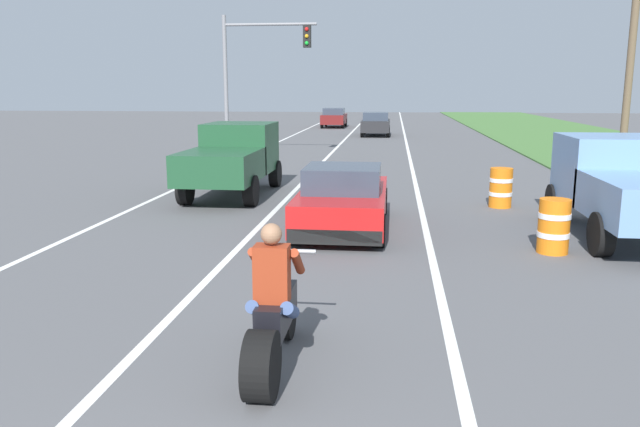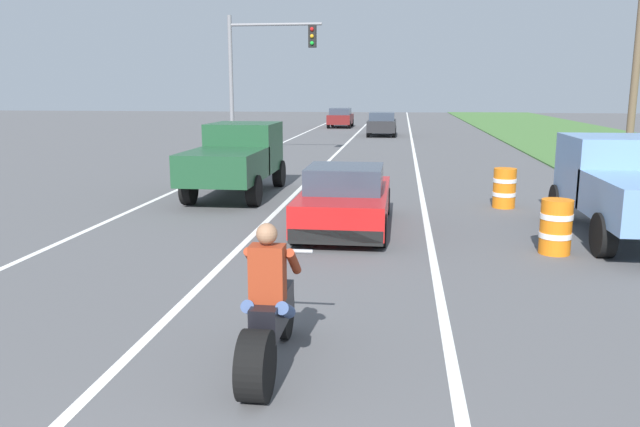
% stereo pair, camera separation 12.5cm
% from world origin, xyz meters
% --- Properties ---
extents(lane_stripe_left_solid, '(0.14, 120.00, 0.01)m').
position_xyz_m(lane_stripe_left_solid, '(-5.40, 20.00, 0.00)').
color(lane_stripe_left_solid, white).
rests_on(lane_stripe_left_solid, ground).
extents(lane_stripe_right_solid, '(0.14, 120.00, 0.01)m').
position_xyz_m(lane_stripe_right_solid, '(1.80, 20.00, 0.00)').
color(lane_stripe_right_solid, white).
rests_on(lane_stripe_right_solid, ground).
extents(lane_stripe_centre_dashed, '(0.14, 120.00, 0.01)m').
position_xyz_m(lane_stripe_centre_dashed, '(-1.80, 20.00, 0.00)').
color(lane_stripe_centre_dashed, white).
rests_on(lane_stripe_centre_dashed, ground).
extents(motorcycle_with_rider, '(0.70, 2.21, 1.62)m').
position_xyz_m(motorcycle_with_rider, '(-0.14, 3.89, 0.59)').
color(motorcycle_with_rider, black).
rests_on(motorcycle_with_rider, ground).
extents(sports_car_red, '(1.84, 4.30, 1.37)m').
position_xyz_m(sports_car_red, '(0.03, 10.97, 0.63)').
color(sports_car_red, red).
rests_on(sports_car_red, ground).
extents(pickup_truck_left_lane_dark_green, '(2.02, 4.80, 1.98)m').
position_xyz_m(pickup_truck_left_lane_dark_green, '(-3.39, 14.93, 1.11)').
color(pickup_truck_left_lane_dark_green, '#1E4C2D').
rests_on(pickup_truck_left_lane_dark_green, ground).
extents(pickup_truck_right_shoulder_light_blue, '(2.02, 4.80, 1.98)m').
position_xyz_m(pickup_truck_right_shoulder_light_blue, '(5.68, 10.85, 1.11)').
color(pickup_truck_right_shoulder_light_blue, '#6B93C6').
rests_on(pickup_truck_right_shoulder_light_blue, ground).
extents(traffic_light_mast_near, '(4.02, 0.34, 6.00)m').
position_xyz_m(traffic_light_mast_near, '(-4.92, 24.56, 3.96)').
color(traffic_light_mast_near, gray).
rests_on(traffic_light_mast_near, ground).
extents(utility_pole_roadside, '(0.24, 0.24, 8.61)m').
position_xyz_m(utility_pole_roadside, '(8.59, 19.51, 4.31)').
color(utility_pole_roadside, brown).
rests_on(utility_pole_roadside, ground).
extents(construction_barrel_nearest, '(0.58, 0.58, 1.00)m').
position_xyz_m(construction_barrel_nearest, '(4.01, 9.38, 0.50)').
color(construction_barrel_nearest, orange).
rests_on(construction_barrel_nearest, ground).
extents(construction_barrel_mid, '(0.58, 0.58, 1.00)m').
position_xyz_m(construction_barrel_mid, '(3.80, 13.92, 0.50)').
color(construction_barrel_mid, orange).
rests_on(construction_barrel_mid, ground).
extents(distant_car_far_ahead, '(1.80, 4.00, 1.50)m').
position_xyz_m(distant_car_far_ahead, '(-0.07, 38.37, 0.77)').
color(distant_car_far_ahead, '#262628').
rests_on(distant_car_far_ahead, ground).
extents(distant_car_further_ahead, '(1.80, 4.00, 1.50)m').
position_xyz_m(distant_car_further_ahead, '(-3.56, 46.98, 0.77)').
color(distant_car_further_ahead, maroon).
rests_on(distant_car_further_ahead, ground).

